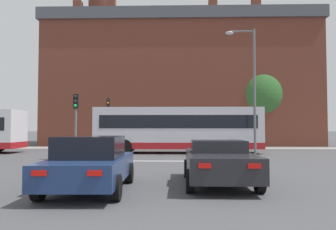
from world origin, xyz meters
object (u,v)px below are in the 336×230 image
car_roadster_right (218,162)px  pedestrian_waiting (259,137)px  car_saloon_left (90,163)px  traffic_light_far_left (108,115)px  pedestrian_walking_east (203,138)px  street_lamp_junction (250,80)px  bus_crossing_lead (178,129)px  traffic_light_near_left (76,115)px

car_roadster_right → pedestrian_waiting: size_ratio=2.72×
car_saloon_left → traffic_light_far_left: size_ratio=1.00×
car_roadster_right → pedestrian_walking_east: 18.73m
traffic_light_far_left → street_lamp_junction: (10.62, -7.41, 1.93)m
bus_crossing_lead → pedestrian_walking_east: 6.22m
street_lamp_junction → pedestrian_waiting: size_ratio=4.91×
bus_crossing_lead → traffic_light_far_left: size_ratio=2.66×
car_saloon_left → traffic_light_far_left: (-3.52, 19.09, 2.16)m
car_roadster_right → traffic_light_near_left: (-6.92, 7.77, 1.79)m
traffic_light_far_left → car_saloon_left: bearing=-79.5°
car_saloon_left → traffic_light_near_left: size_ratio=1.19×
bus_crossing_lead → pedestrian_walking_east: bearing=-21.1°
bus_crossing_lead → pedestrian_waiting: bus_crossing_lead is taller
traffic_light_far_left → pedestrian_waiting: (13.33, 1.35, -1.96)m
car_roadster_right → bus_crossing_lead: size_ratio=0.39×
car_roadster_right → traffic_light_far_left: 19.47m
car_roadster_right → pedestrian_waiting: bearing=72.9°
traffic_light_near_left → traffic_light_far_left: 10.18m
street_lamp_junction → bus_crossing_lead: bearing=152.2°
traffic_light_far_left → street_lamp_junction: bearing=-34.9°
car_saloon_left → traffic_light_near_left: traffic_light_near_left is taller
traffic_light_near_left → pedestrian_waiting: size_ratio=2.22×
car_saloon_left → car_roadster_right: bearing=15.9°
pedestrian_walking_east → traffic_light_near_left: bearing=-52.7°
car_roadster_right → bus_crossing_lead: 13.04m
bus_crossing_lead → street_lamp_junction: street_lamp_junction is taller
car_roadster_right → traffic_light_far_left: traffic_light_far_left is taller
car_saloon_left → street_lamp_junction: bearing=57.3°
car_saloon_left → pedestrian_walking_east: size_ratio=2.71×
bus_crossing_lead → street_lamp_junction: 6.06m
car_saloon_left → street_lamp_junction: size_ratio=0.54×
traffic_light_far_left → street_lamp_junction: street_lamp_junction is taller
traffic_light_far_left → street_lamp_junction: 13.09m
bus_crossing_lead → street_lamp_junction: bearing=-117.8°
car_roadster_right → bus_crossing_lead: bus_crossing_lead is taller
pedestrian_waiting → bus_crossing_lead: bearing=98.2°
car_roadster_right → street_lamp_junction: 11.81m
traffic_light_far_left → traffic_light_near_left: bearing=-88.2°
bus_crossing_lead → traffic_light_near_left: 7.75m
car_saloon_left → bus_crossing_lead: bus_crossing_lead is taller
traffic_light_near_left → street_lamp_junction: (10.30, 2.76, 2.37)m
pedestrian_walking_east → bus_crossing_lead: bearing=-37.8°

